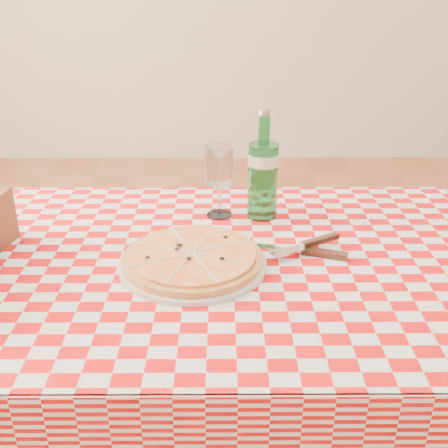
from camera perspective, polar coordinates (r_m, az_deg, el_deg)
The scene contains 6 objects.
dining_table at distance 1.35m, azimuth 0.87°, elevation -7.21°, with size 1.20×0.80×0.75m.
tablecloth at distance 1.30m, azimuth 0.90°, elevation -3.68°, with size 1.30×0.90×0.01m, color #B50B0B.
pizza_plate at distance 1.26m, azimuth -3.21°, elevation -3.43°, with size 0.33×0.33×0.04m, color #CB9043, non-canonical shape.
water_bottle at distance 1.46m, azimuth 4.00°, elevation 6.03°, with size 0.08×0.08×0.29m, color #1A6B2B, non-canonical shape.
wine_glass at distance 1.48m, azimuth -0.48°, elevation 4.30°, with size 0.08×0.08×0.19m, color white, non-canonical shape.
cutlery at distance 1.33m, azimuth 7.93°, elevation -2.41°, with size 0.27×0.22×0.03m, color silver, non-canonical shape.
Camera 1 is at (-0.02, -1.14, 1.38)m, focal length 45.00 mm.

